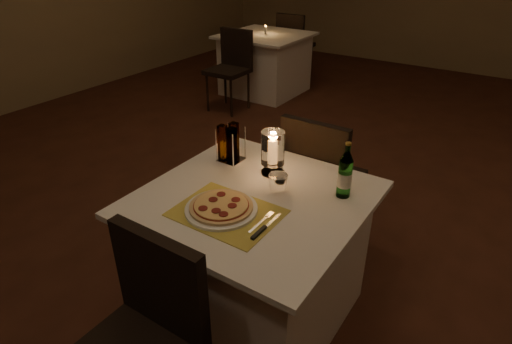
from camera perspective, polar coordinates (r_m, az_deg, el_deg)
The scene contains 17 objects.
floor at distance 2.92m, azimuth 6.28°, elevation -9.60°, with size 8.00×10.00×0.02m, color #452116.
main_table at distance 2.21m, azimuth -0.29°, elevation -11.34°, with size 1.00×1.00×0.74m.
chair_near at distance 1.71m, azimuth -14.62°, elevation -19.42°, with size 0.42×0.42×0.90m.
chair_far at distance 2.63m, azimuth 8.41°, elevation 0.15°, with size 0.42×0.42×0.90m.
placemat at distance 1.88m, azimuth -3.91°, elevation -5.46°, with size 0.45×0.34×0.00m, color gold.
plate at distance 1.89m, azimuth -4.65°, elevation -4.94°, with size 0.32×0.32×0.01m, color white.
pizza at distance 1.88m, azimuth -4.67°, elevation -4.53°, with size 0.28×0.28×0.02m.
fork at distance 1.82m, azimuth 0.91°, elevation -6.49°, with size 0.02×0.18×0.00m.
knife at distance 1.76m, azimuth 0.80°, elevation -7.72°, with size 0.02×0.22×0.01m.
tumbler at distance 2.00m, azimuth 2.94°, elevation -1.57°, with size 0.09×0.09×0.09m, color white, non-canonical shape.
water_bottle at distance 1.98m, azimuth 11.78°, elevation -0.40°, with size 0.07×0.07×0.27m.
hurricane_candle at distance 2.12m, azimuth 2.26°, elevation 3.03°, with size 0.12×0.12×0.23m.
cruet_caddy at distance 2.26m, azimuth -3.52°, elevation 3.69°, with size 0.12×0.12×0.21m.
neighbor_table_left at distance 5.66m, azimuth 1.23°, elevation 14.26°, with size 1.00×1.00×0.74m.
neighbor_chair_la at distance 5.04m, azimuth -3.26°, elevation 14.47°, with size 0.42×0.42×0.90m.
neighbor_chair_lb at distance 6.22m, azimuth 4.95°, elevation 17.16°, with size 0.42×0.42×0.90m.
neighbor_candle_left at distance 5.57m, azimuth 1.28°, elevation 18.39°, with size 0.03×0.03×0.11m.
Camera 1 is at (1.00, -2.07, 1.80)m, focal length 30.00 mm.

